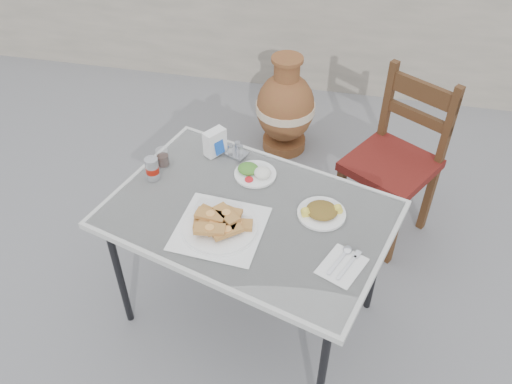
% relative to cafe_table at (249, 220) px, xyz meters
% --- Properties ---
extents(ground, '(80.00, 80.00, 0.00)m').
position_rel_cafe_table_xyz_m(ground, '(0.03, -0.09, -0.69)').
color(ground, slate).
rests_on(ground, ground).
extents(cafe_table, '(1.40, 1.14, 0.74)m').
position_rel_cafe_table_xyz_m(cafe_table, '(0.00, 0.00, 0.00)').
color(cafe_table, black).
rests_on(cafe_table, ground).
extents(pide_plate, '(0.39, 0.39, 0.07)m').
position_rel_cafe_table_xyz_m(pide_plate, '(-0.10, -0.13, 0.09)').
color(pide_plate, white).
rests_on(pide_plate, cafe_table).
extents(salad_rice_plate, '(0.20, 0.20, 0.05)m').
position_rel_cafe_table_xyz_m(salad_rice_plate, '(-0.02, 0.25, 0.07)').
color(salad_rice_plate, white).
rests_on(salad_rice_plate, cafe_table).
extents(salad_chopped_plate, '(0.21, 0.21, 0.05)m').
position_rel_cafe_table_xyz_m(salad_chopped_plate, '(0.31, 0.04, 0.07)').
color(salad_chopped_plate, white).
rests_on(salad_chopped_plate, cafe_table).
extents(soda_can, '(0.06, 0.06, 0.11)m').
position_rel_cafe_table_xyz_m(soda_can, '(-0.48, 0.13, 0.11)').
color(soda_can, silver).
rests_on(soda_can, cafe_table).
extents(cola_glass, '(0.06, 0.06, 0.09)m').
position_rel_cafe_table_xyz_m(cola_glass, '(-0.47, 0.23, 0.09)').
color(cola_glass, white).
rests_on(cola_glass, cafe_table).
extents(napkin_holder, '(0.11, 0.12, 0.13)m').
position_rel_cafe_table_xyz_m(napkin_holder, '(-0.25, 0.37, 0.12)').
color(napkin_holder, white).
rests_on(napkin_holder, cafe_table).
extents(condiment_caddy, '(0.12, 0.11, 0.07)m').
position_rel_cafe_table_xyz_m(condiment_caddy, '(-0.14, 0.38, 0.08)').
color(condiment_caddy, '#BBBCC3').
rests_on(condiment_caddy, cafe_table).
extents(cutlery_napkin, '(0.21, 0.23, 0.01)m').
position_rel_cafe_table_xyz_m(cutlery_napkin, '(0.43, -0.21, 0.06)').
color(cutlery_napkin, white).
rests_on(cutlery_napkin, cafe_table).
extents(chair, '(0.60, 0.60, 0.99)m').
position_rel_cafe_table_xyz_m(chair, '(0.66, 0.81, -0.18)').
color(chair, '#39200F').
rests_on(chair, ground).
extents(terracotta_urn, '(0.41, 0.41, 0.71)m').
position_rel_cafe_table_xyz_m(terracotta_urn, '(-0.07, 1.46, -0.36)').
color(terracotta_urn, brown).
rests_on(terracotta_urn, ground).
extents(back_wall, '(6.00, 0.25, 1.20)m').
position_rel_cafe_table_xyz_m(back_wall, '(0.03, 2.41, -0.09)').
color(back_wall, '#A09586').
rests_on(back_wall, ground).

